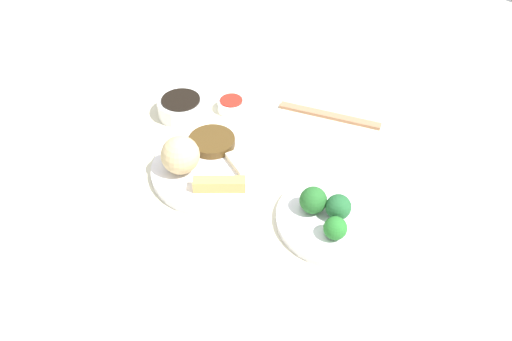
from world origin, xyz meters
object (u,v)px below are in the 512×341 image
at_px(broccoli_plate, 339,219).
at_px(sauce_ramekin_sweet_and_sour, 232,106).
at_px(soy_sauce_bowl, 181,108).
at_px(main_plate, 216,169).
at_px(chopsticks_pair, 330,116).

xyz_separation_m(broccoli_plate, sauce_ramekin_sweet_and_sour, (-0.12, -0.40, 0.01)).
xyz_separation_m(broccoli_plate, soy_sauce_bowl, (-0.03, -0.47, 0.01)).
xyz_separation_m(main_plate, chopsticks_pair, (-0.31, 0.06, -0.00)).
relative_size(broccoli_plate, soy_sauce_bowl, 2.19).
relative_size(sauce_ramekin_sweet_and_sour, chopsticks_pair, 0.27).
bearing_deg(soy_sauce_bowl, sauce_ramekin_sweet_and_sour, 140.63).
height_order(soy_sauce_bowl, sauce_ramekin_sweet_and_sour, soy_sauce_bowl).
height_order(main_plate, chopsticks_pair, main_plate).
distance_m(broccoli_plate, sauce_ramekin_sweet_and_sour, 0.41).
height_order(broccoli_plate, chopsticks_pair, broccoli_plate).
bearing_deg(broccoli_plate, sauce_ramekin_sweet_and_sour, -106.44).
distance_m(broccoli_plate, chopsticks_pair, 0.33).
xyz_separation_m(soy_sauce_bowl, chopsticks_pair, (-0.22, 0.26, -0.02)).
distance_m(broccoli_plate, soy_sauce_bowl, 0.47).
bearing_deg(broccoli_plate, main_plate, -77.72).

